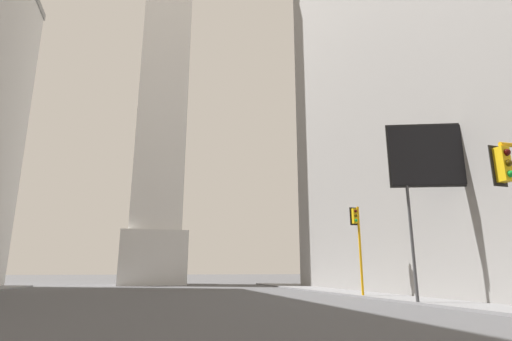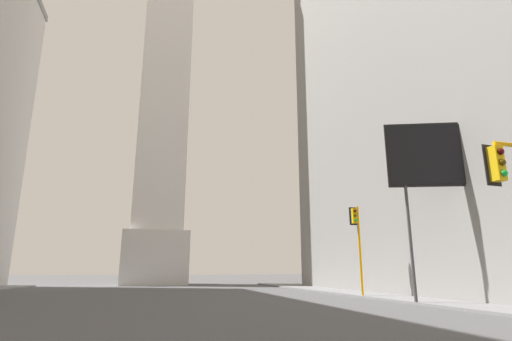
# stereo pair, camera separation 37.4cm
# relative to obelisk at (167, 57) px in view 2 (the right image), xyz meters

# --- Properties ---
(sidewalk_right) EXTENTS (5.00, 66.29, 0.15)m
(sidewalk_right) POSITION_rel_obelisk_xyz_m (16.31, -35.36, -33.84)
(sidewalk_right) COLOR slate
(sidewalk_right) RESTS_ON ground_plane
(building_right) EXTENTS (27.14, 41.19, 45.26)m
(building_right) POSITION_rel_obelisk_xyz_m (30.57, -30.96, -11.28)
(building_right) COLOR gray
(building_right) RESTS_ON ground_plane
(obelisk) EXTENTS (8.51, 8.51, 71.19)m
(obelisk) POSITION_rel_obelisk_xyz_m (0.00, 0.00, 0.00)
(obelisk) COLOR silver
(obelisk) RESTS_ON ground_plane
(traffic_light_mid_right) EXTENTS (0.78, 0.50, 6.46)m
(traffic_light_mid_right) POSITION_rel_obelisk_xyz_m (14.04, -30.54, -29.68)
(traffic_light_mid_right) COLOR orange
(traffic_light_mid_right) RESTS_ON ground_plane
(billboard_sign) EXTENTS (5.64, 2.14, 10.58)m
(billboard_sign) POSITION_rel_obelisk_xyz_m (15.83, -37.59, -25.59)
(billboard_sign) COLOR #3F3F42
(billboard_sign) RESTS_ON ground_plane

